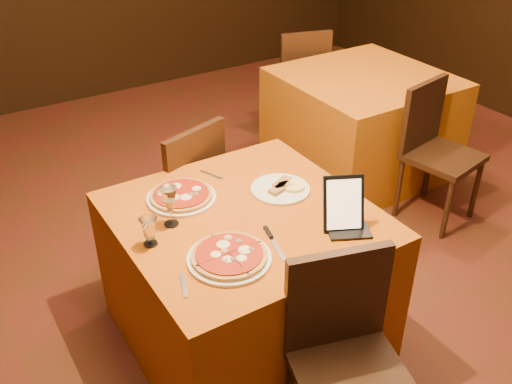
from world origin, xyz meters
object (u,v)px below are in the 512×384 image
pizza_near (229,257)px  wine_glass (170,206)px  side_table (361,124)px  pizza_far (181,196)px  chair_main_far (175,192)px  main_table (245,278)px  water_glass (149,232)px  chair_side_near (443,157)px  chair_main_near (352,377)px  chair_side_far (297,80)px  tablet (344,203)px

pizza_near → wine_glass: size_ratio=1.80×
side_table → pizza_far: pizza_far is taller
chair_main_far → pizza_far: (-0.19, -0.52, 0.31)m
main_table → water_glass: (-0.45, 0.01, 0.44)m
chair_side_near → wine_glass: bearing=173.2°
chair_main_near → main_table: bearing=105.8°
chair_main_far → chair_side_near: (1.64, -0.52, 0.00)m
main_table → chair_main_near: (0.00, -0.79, 0.08)m
main_table → chair_side_near: (1.64, 0.26, 0.08)m
wine_glass → water_glass: wine_glass is taller
main_table → water_glass: water_glass is taller
main_table → chair_side_far: bearing=48.9°
side_table → water_glass: water_glass is taller
tablet → wine_glass: bearing=172.8°
chair_main_near → water_glass: chair_main_near is taller
chair_side_far → wine_glass: size_ratio=4.79×
chair_main_far → chair_side_near: same height
main_table → chair_main_far: 0.78m
main_table → wine_glass: 0.57m
chair_main_near → wine_glass: bearing=125.2°
chair_side_far → wine_glass: 2.67m
main_table → chair_side_near: bearing=9.1°
chair_side_far → side_table: bearing=105.7°
chair_main_far → pizza_far: size_ratio=2.80×
pizza_near → tablet: (0.53, -0.06, 0.10)m
side_table → chair_main_near: chair_main_near is taller
chair_side_near → chair_main_near: bearing=-159.0°
chair_side_near → side_table: bearing=78.4°
pizza_near → chair_main_near: bearing=-67.6°
wine_glass → chair_main_far: bearing=65.4°
chair_side_near → pizza_far: bearing=168.5°
chair_main_far → pizza_far: chair_main_far is taller
chair_main_near → wine_glass: (-0.31, 0.89, 0.39)m
side_table → pizza_far: 2.03m
chair_main_near → tablet: bearing=73.0°
side_table → chair_main_far: (-1.64, -0.27, 0.08)m
chair_side_near → pizza_far: 1.85m
water_glass → chair_main_far: bearing=59.8°
chair_main_far → tablet: size_ratio=3.73×
main_table → side_table: size_ratio=1.00×
chair_main_far → water_glass: 0.96m
chair_main_far → wine_glass: bearing=47.7°
pizza_far → main_table: bearing=-54.6°
side_table → chair_main_far: size_ratio=1.21×
chair_main_near → water_glass: bearing=135.0°
chair_main_near → pizza_near: size_ratio=2.67×
tablet → chair_main_near: bearing=-96.7°
wine_glass → water_glass: (-0.13, -0.09, -0.03)m
side_table → water_glass: (-2.09, -1.04, 0.44)m
chair_side_near → chair_side_far: 1.62m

